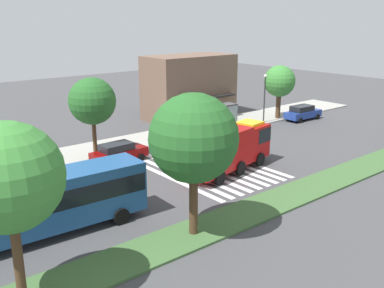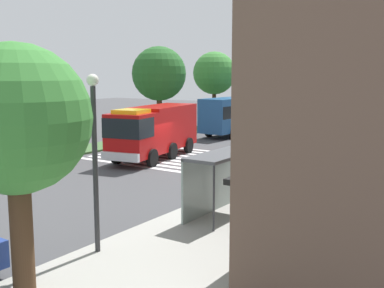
{
  "view_description": "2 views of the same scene",
  "coord_description": "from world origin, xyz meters",
  "px_view_note": "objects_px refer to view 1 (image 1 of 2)",
  "views": [
    {
      "loc": [
        -23.94,
        -25.36,
        11.75
      ],
      "look_at": [
        -1.48,
        1.9,
        1.51
      ],
      "focal_mm": 41.23,
      "sensor_mm": 36.0,
      "label": 1
    },
    {
      "loc": [
        23.54,
        17.51,
        5.57
      ],
      "look_at": [
        -0.24,
        1.61,
        1.32
      ],
      "focal_mm": 43.99,
      "sensor_mm": 36.0,
      "label": 2
    }
  ],
  "objects_px": {
    "transit_bus": "(40,202)",
    "median_tree_far_west": "(8,178)",
    "bench_west_of_shelter": "(164,136)",
    "bus_stop_shelter": "(224,112)",
    "bench_near_shelter": "(195,129)",
    "street_lamp": "(265,94)",
    "sidewalk_tree_west": "(92,101)",
    "sidewalk_tree_east": "(280,82)",
    "median_tree_west": "(194,139)",
    "fire_truck": "(230,147)",
    "parked_car_west": "(119,152)",
    "fire_hydrant": "(59,163)",
    "parked_car_mid": "(303,113)"
  },
  "relations": [
    {
      "from": "sidewalk_tree_west",
      "to": "street_lamp",
      "type": "bearing_deg",
      "value": -1.09
    },
    {
      "from": "street_lamp",
      "to": "median_tree_far_west",
      "type": "bearing_deg",
      "value": -154.59
    },
    {
      "from": "bus_stop_shelter",
      "to": "street_lamp",
      "type": "relative_size",
      "value": 0.64
    },
    {
      "from": "transit_bus",
      "to": "bench_west_of_shelter",
      "type": "xyz_separation_m",
      "value": [
        16.61,
        11.38,
        -1.47
      ]
    },
    {
      "from": "median_tree_far_west",
      "to": "sidewalk_tree_east",
      "type": "bearing_deg",
      "value": 24.07
    },
    {
      "from": "parked_car_west",
      "to": "fire_truck",
      "type": "bearing_deg",
      "value": -54.32
    },
    {
      "from": "street_lamp",
      "to": "sidewalk_tree_east",
      "type": "distance_m",
      "value": 3.18
    },
    {
      "from": "bench_west_of_shelter",
      "to": "fire_hydrant",
      "type": "bearing_deg",
      "value": -174.37
    },
    {
      "from": "parked_car_mid",
      "to": "bus_stop_shelter",
      "type": "relative_size",
      "value": 1.38
    },
    {
      "from": "bench_west_of_shelter",
      "to": "bus_stop_shelter",
      "type": "bearing_deg",
      "value": 0.17
    },
    {
      "from": "bench_near_shelter",
      "to": "fire_hydrant",
      "type": "relative_size",
      "value": 2.29
    },
    {
      "from": "street_lamp",
      "to": "sidewalk_tree_east",
      "type": "height_order",
      "value": "sidewalk_tree_east"
    },
    {
      "from": "bench_west_of_shelter",
      "to": "median_tree_west",
      "type": "height_order",
      "value": "median_tree_west"
    },
    {
      "from": "parked_car_west",
      "to": "median_tree_far_west",
      "type": "relative_size",
      "value": 0.62
    },
    {
      "from": "sidewalk_tree_west",
      "to": "sidewalk_tree_east",
      "type": "distance_m",
      "value": 23.96
    },
    {
      "from": "median_tree_far_west",
      "to": "median_tree_west",
      "type": "height_order",
      "value": "median_tree_west"
    },
    {
      "from": "sidewalk_tree_west",
      "to": "median_tree_far_west",
      "type": "xyz_separation_m",
      "value": [
        -11.8,
        -15.98,
        0.68
      ]
    },
    {
      "from": "bench_west_of_shelter",
      "to": "sidewalk_tree_east",
      "type": "distance_m",
      "value": 16.68
    },
    {
      "from": "bench_near_shelter",
      "to": "sidewalk_tree_east",
      "type": "relative_size",
      "value": 0.26
    },
    {
      "from": "fire_hydrant",
      "to": "median_tree_west",
      "type": "bearing_deg",
      "value": -85.55
    },
    {
      "from": "street_lamp",
      "to": "median_tree_far_west",
      "type": "xyz_separation_m",
      "value": [
        -32.79,
        -15.58,
        2.27
      ]
    },
    {
      "from": "sidewalk_tree_west",
      "to": "fire_hydrant",
      "type": "distance_m",
      "value": 5.74
    },
    {
      "from": "fire_hydrant",
      "to": "bench_west_of_shelter",
      "type": "bearing_deg",
      "value": 5.63
    },
    {
      "from": "fire_truck",
      "to": "median_tree_west",
      "type": "xyz_separation_m",
      "value": [
        -9.1,
        -6.48,
        3.63
      ]
    },
    {
      "from": "median_tree_far_west",
      "to": "parked_car_mid",
      "type": "bearing_deg",
      "value": 20.12
    },
    {
      "from": "bench_west_of_shelter",
      "to": "median_tree_far_west",
      "type": "bearing_deg",
      "value": -139.68
    },
    {
      "from": "bench_near_shelter",
      "to": "sidewalk_tree_east",
      "type": "distance_m",
      "value": 12.89
    },
    {
      "from": "street_lamp",
      "to": "median_tree_west",
      "type": "relative_size",
      "value": 0.69
    },
    {
      "from": "parked_car_west",
      "to": "parked_car_mid",
      "type": "distance_m",
      "value": 24.83
    },
    {
      "from": "transit_bus",
      "to": "street_lamp",
      "type": "bearing_deg",
      "value": -158.17
    },
    {
      "from": "bench_west_of_shelter",
      "to": "sidewalk_tree_west",
      "type": "distance_m",
      "value": 8.92
    },
    {
      "from": "street_lamp",
      "to": "fire_hydrant",
      "type": "distance_m",
      "value": 24.7
    },
    {
      "from": "median_tree_west",
      "to": "fire_hydrant",
      "type": "height_order",
      "value": "median_tree_west"
    },
    {
      "from": "bench_near_shelter",
      "to": "bus_stop_shelter",
      "type": "bearing_deg",
      "value": 0.33
    },
    {
      "from": "fire_hydrant",
      "to": "sidewalk_tree_east",
      "type": "bearing_deg",
      "value": 1.04
    },
    {
      "from": "parked_car_west",
      "to": "fire_hydrant",
      "type": "xyz_separation_m",
      "value": [
        -4.52,
        1.7,
        -0.38
      ]
    },
    {
      "from": "bench_near_shelter",
      "to": "parked_car_mid",
      "type": "bearing_deg",
      "value": -11.25
    },
    {
      "from": "sidewalk_tree_west",
      "to": "transit_bus",
      "type": "bearing_deg",
      "value": -129.48
    },
    {
      "from": "bus_stop_shelter",
      "to": "bench_west_of_shelter",
      "type": "height_order",
      "value": "bus_stop_shelter"
    },
    {
      "from": "bench_near_shelter",
      "to": "median_tree_west",
      "type": "bearing_deg",
      "value": -130.18
    },
    {
      "from": "transit_bus",
      "to": "street_lamp",
      "type": "xyz_separation_m",
      "value": [
        29.86,
        10.37,
        1.34
      ]
    },
    {
      "from": "transit_bus",
      "to": "median_tree_far_west",
      "type": "distance_m",
      "value": 6.98
    },
    {
      "from": "bench_near_shelter",
      "to": "sidewalk_tree_west",
      "type": "distance_m",
      "value": 12.49
    },
    {
      "from": "parked_car_mid",
      "to": "parked_car_west",
      "type": "bearing_deg",
      "value": -178.33
    },
    {
      "from": "street_lamp",
      "to": "median_tree_west",
      "type": "bearing_deg",
      "value": -146.26
    },
    {
      "from": "street_lamp",
      "to": "sidewalk_tree_east",
      "type": "xyz_separation_m",
      "value": [
        2.97,
        0.4,
        1.06
      ]
    },
    {
      "from": "sidewalk_tree_west",
      "to": "bench_near_shelter",
      "type": "bearing_deg",
      "value": 3.0
    },
    {
      "from": "bench_west_of_shelter",
      "to": "median_tree_far_west",
      "type": "relative_size",
      "value": 0.21
    },
    {
      "from": "street_lamp",
      "to": "median_tree_west",
      "type": "xyz_separation_m",
      "value": [
        -23.32,
        -15.58,
        2.2
      ]
    },
    {
      "from": "transit_bus",
      "to": "street_lamp",
      "type": "height_order",
      "value": "street_lamp"
    }
  ]
}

